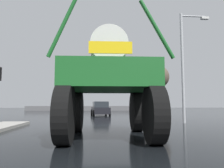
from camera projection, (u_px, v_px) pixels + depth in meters
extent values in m
plane|color=black|center=(87.00, 117.00, 20.05)|extent=(120.00, 120.00, 0.00)
cylinder|color=black|center=(77.00, 111.00, 9.67)|extent=(0.51, 1.83, 1.81)
cylinder|color=black|center=(137.00, 111.00, 9.81)|extent=(0.51, 1.83, 1.81)
cylinder|color=black|center=(65.00, 114.00, 6.41)|extent=(0.51, 1.83, 1.81)
cylinder|color=black|center=(154.00, 114.00, 6.55)|extent=(0.51, 1.83, 1.81)
cube|color=#195B23|center=(108.00, 79.00, 8.23)|extent=(3.33, 4.08, 0.88)
cube|color=#154E1E|center=(108.00, 58.00, 8.72)|extent=(1.32, 1.24, 0.93)
cylinder|color=silver|center=(109.00, 47.00, 7.76)|extent=(1.33, 1.25, 1.29)
cylinder|color=#195B23|center=(63.00, 26.00, 6.51)|extent=(0.93, 0.15, 1.95)
cylinder|color=#195B23|center=(157.00, 29.00, 6.65)|extent=(1.10, 0.15, 1.88)
cube|color=yellow|center=(111.00, 47.00, 6.29)|extent=(1.28, 0.08, 0.36)
cube|color=black|center=(100.00, 110.00, 24.11)|extent=(2.07, 4.24, 0.70)
cube|color=#23282D|center=(100.00, 104.00, 24.03)|extent=(1.75, 2.23, 0.64)
cylinder|color=black|center=(92.00, 112.00, 25.27)|extent=(0.23, 0.61, 0.60)
cylinder|color=black|center=(106.00, 112.00, 25.56)|extent=(0.23, 0.61, 0.60)
cylinder|color=black|center=(94.00, 113.00, 22.62)|extent=(0.23, 0.61, 0.60)
cylinder|color=black|center=(110.00, 113.00, 22.91)|extent=(0.23, 0.61, 0.60)
sphere|color=red|center=(0.00, 70.00, 13.45)|extent=(0.17, 0.17, 0.17)
sphere|color=#3C2403|center=(0.00, 74.00, 13.42)|extent=(0.17, 0.17, 0.17)
sphere|color=black|center=(0.00, 79.00, 13.40)|extent=(0.17, 0.17, 0.17)
cylinder|color=#A8AAAF|center=(155.00, 96.00, 13.69)|extent=(0.11, 0.11, 3.52)
cube|color=black|center=(153.00, 77.00, 14.02)|extent=(0.24, 0.32, 0.84)
sphere|color=red|center=(153.00, 73.00, 14.23)|extent=(0.17, 0.17, 0.17)
sphere|color=#3C2403|center=(153.00, 77.00, 14.21)|extent=(0.17, 0.17, 0.17)
sphere|color=black|center=(153.00, 81.00, 14.18)|extent=(0.17, 0.17, 0.17)
cylinder|color=#A8AAAF|center=(75.00, 99.00, 27.08)|extent=(0.11, 0.11, 3.72)
cube|color=black|center=(76.00, 89.00, 27.43)|extent=(0.24, 0.32, 0.84)
sphere|color=red|center=(76.00, 87.00, 27.64)|extent=(0.17, 0.17, 0.17)
sphere|color=#3C2403|center=(76.00, 89.00, 27.61)|extent=(0.17, 0.17, 0.17)
sphere|color=black|center=(76.00, 91.00, 27.59)|extent=(0.17, 0.17, 0.17)
cylinder|color=#A8AAAF|center=(71.00, 100.00, 27.03)|extent=(0.11, 0.11, 3.57)
cube|color=black|center=(71.00, 90.00, 27.37)|extent=(0.24, 0.32, 0.84)
sphere|color=red|center=(71.00, 88.00, 27.58)|extent=(0.17, 0.17, 0.17)
sphere|color=#3C2403|center=(71.00, 90.00, 27.55)|extent=(0.17, 0.17, 0.17)
sphere|color=black|center=(71.00, 92.00, 27.53)|extent=(0.17, 0.17, 0.17)
cylinder|color=#A8AAAF|center=(183.00, 67.00, 14.13)|extent=(0.18, 0.18, 7.27)
cylinder|color=#A8AAAF|center=(193.00, 16.00, 14.53)|extent=(1.65, 0.10, 0.10)
cube|color=silver|center=(205.00, 18.00, 14.59)|extent=(0.50, 0.24, 0.16)
cylinder|color=#473828|center=(155.00, 101.00, 27.58)|extent=(0.36, 0.36, 3.41)
ellipsoid|color=brown|center=(154.00, 77.00, 27.87)|extent=(3.84, 3.84, 3.26)
cube|color=#59595B|center=(91.00, 108.00, 42.09)|extent=(25.22, 0.24, 0.90)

